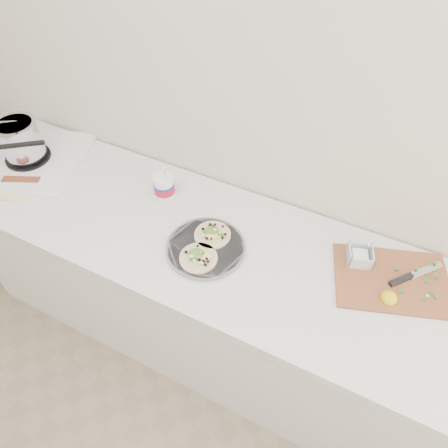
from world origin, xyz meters
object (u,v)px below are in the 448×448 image
at_px(taco_plate, 206,246).
at_px(cutboard, 391,276).
at_px(tub, 164,185).
at_px(bacon_plate, 22,181).
at_px(stove, 24,147).

height_order(taco_plate, cutboard, cutboard).
xyz_separation_m(tub, bacon_plate, (-0.63, -0.22, -0.06)).
relative_size(cutboard, bacon_plate, 1.81).
bearing_deg(taco_plate, cutboard, 14.88).
xyz_separation_m(stove, cutboard, (1.69, 0.08, -0.07)).
bearing_deg(tub, bacon_plate, -161.18).
distance_m(taco_plate, cutboard, 0.70).
xyz_separation_m(tub, cutboard, (0.97, -0.01, -0.05)).
bearing_deg(taco_plate, tub, 148.38).
relative_size(stove, bacon_plate, 2.42).
bearing_deg(taco_plate, bacon_plate, -178.02).
distance_m(stove, taco_plate, 1.03).
distance_m(tub, bacon_plate, 0.67).
distance_m(tub, cutboard, 0.97).
xyz_separation_m(taco_plate, cutboard, (0.67, 0.18, -0.00)).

